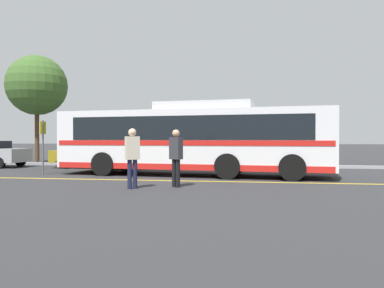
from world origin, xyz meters
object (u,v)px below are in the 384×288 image
(bus_stop_sign, at_px, (43,140))
(pedestrian_1, at_px, (176,154))
(transit_bus, at_px, (192,138))
(tree_1, at_px, (37,86))
(parked_car_1, at_px, (96,154))
(pedestrian_0, at_px, (132,154))

(bus_stop_sign, bearing_deg, pedestrian_1, -111.01)
(transit_bus, distance_m, tree_1, 13.66)
(parked_car_1, height_order, pedestrian_0, pedestrian_0)
(bus_stop_sign, xyz_separation_m, tree_1, (-4.77, 7.40, 3.55))
(pedestrian_0, relative_size, bus_stop_sign, 0.79)
(parked_car_1, bearing_deg, pedestrian_0, 33.14)
(bus_stop_sign, bearing_deg, parked_car_1, -5.23)
(transit_bus, xyz_separation_m, parked_car_1, (-5.76, 3.33, -0.84))
(bus_stop_sign, bearing_deg, transit_bus, -78.58)
(parked_car_1, bearing_deg, transit_bus, 63.16)
(pedestrian_1, bearing_deg, transit_bus, -55.48)
(pedestrian_1, bearing_deg, bus_stop_sign, 6.25)
(parked_car_1, height_order, tree_1, tree_1)
(pedestrian_0, height_order, tree_1, tree_1)
(pedestrian_0, bearing_deg, pedestrian_1, 170.12)
(transit_bus, distance_m, parked_car_1, 6.71)
(bus_stop_sign, relative_size, tree_1, 0.34)
(pedestrian_1, relative_size, bus_stop_sign, 0.78)
(parked_car_1, xyz_separation_m, pedestrian_0, (4.57, -7.94, 0.34))
(transit_bus, relative_size, parked_car_1, 2.48)
(pedestrian_0, height_order, pedestrian_1, pedestrian_0)
(bus_stop_sign, height_order, tree_1, tree_1)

